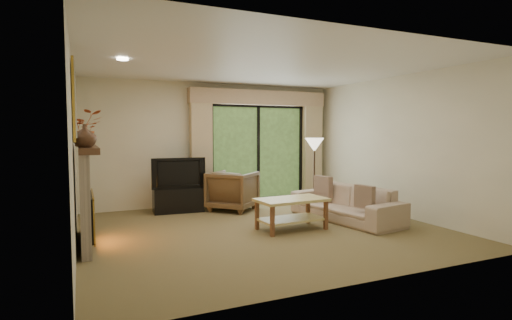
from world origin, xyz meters
name	(u,v)px	position (x,y,z in m)	size (l,w,h in m)	color
floor	(264,229)	(0.00, 0.00, 0.00)	(5.50, 5.50, 0.00)	olive
ceiling	(264,66)	(0.00, 0.00, 2.60)	(5.50, 5.50, 0.00)	silver
wall_back	(215,144)	(0.00, 2.50, 1.30)	(5.00, 5.00, 0.00)	beige
wall_front	(367,158)	(0.00, -2.50, 1.30)	(5.00, 5.00, 0.00)	beige
wall_left	(73,152)	(-2.75, 0.00, 1.30)	(5.00, 5.00, 0.00)	beige
wall_right	(397,146)	(2.75, 0.00, 1.30)	(5.00, 5.00, 0.00)	beige
fireplace	(85,196)	(-2.63, 0.20, 0.69)	(0.24, 1.70, 1.37)	gray
mirror	(75,103)	(-2.71, 0.20, 1.95)	(0.07, 1.45, 1.02)	#B78D34
sliding_door	(258,153)	(1.00, 2.45, 1.10)	(2.26, 0.10, 2.16)	black
curtain_left	(201,149)	(-0.35, 2.34, 1.20)	(0.45, 0.18, 2.35)	tan
curtain_right	(312,147)	(2.35, 2.34, 1.20)	(0.45, 0.18, 2.35)	tan
cornice	(260,98)	(1.00, 2.36, 2.32)	(3.20, 0.24, 0.32)	tan
media_console	(178,200)	(-0.94, 1.95, 0.24)	(0.95, 0.43, 0.48)	black
tv	(178,173)	(-0.94, 1.95, 0.77)	(1.03, 0.13, 0.59)	black
armchair	(233,191)	(0.11, 1.69, 0.39)	(0.84, 0.87, 0.79)	brown
sofa	(345,203)	(1.61, 0.02, 0.31)	(2.09, 0.82, 0.61)	tan
pillow_near	(365,197)	(1.54, -0.59, 0.52)	(0.10, 0.37, 0.37)	#4C2D23
pillow_far	(323,187)	(1.54, 0.62, 0.52)	(0.11, 0.41, 0.41)	#4C2D23
coffee_table	(291,214)	(0.41, -0.18, 0.25)	(1.12, 0.61, 0.50)	#D0BD73
floor_lamp	(314,173)	(1.71, 1.21, 0.72)	(0.39, 0.39, 1.44)	white
vase	(85,136)	(-2.61, -0.28, 1.52)	(0.28, 0.28, 0.29)	#4B2F1F
branches	(84,128)	(-2.61, 0.12, 1.61)	(0.44, 0.38, 0.49)	#B25529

